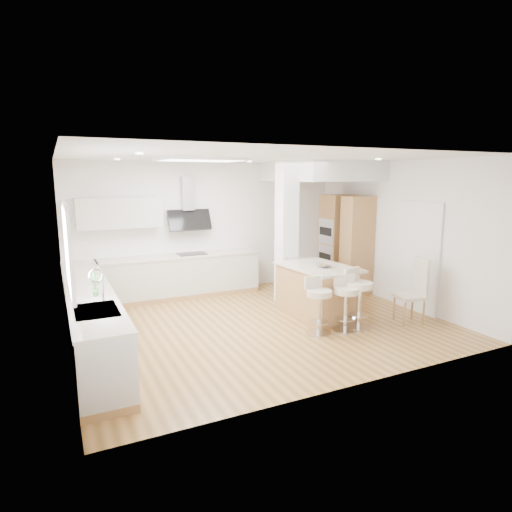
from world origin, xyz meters
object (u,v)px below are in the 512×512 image
bar_stool_b (345,300)px  dining_chair (415,288)px  peninsula (318,290)px  bar_stool_c (358,295)px  bar_stool_a (319,302)px

bar_stool_b → dining_chair: size_ratio=0.81×
bar_stool_b → peninsula: bearing=106.0°
peninsula → bar_stool_b: peninsula is taller
dining_chair → bar_stool_c: bearing=-176.3°
peninsula → dining_chair: size_ratio=1.38×
bar_stool_a → bar_stool_b: bar_stool_a is taller
peninsula → bar_stool_c: 0.91m
bar_stool_b → bar_stool_c: bearing=25.0°
bar_stool_b → dining_chair: (1.34, -0.18, 0.09)m
peninsula → bar_stool_a: (-0.54, -0.84, 0.06)m
bar_stool_c → dining_chair: bearing=-26.7°
bar_stool_a → dining_chair: size_ratio=0.82×
peninsula → bar_stool_b: size_ratio=1.70×
bar_stool_b → bar_stool_c: (0.28, 0.02, 0.05)m
peninsula → bar_stool_c: bearing=-80.4°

